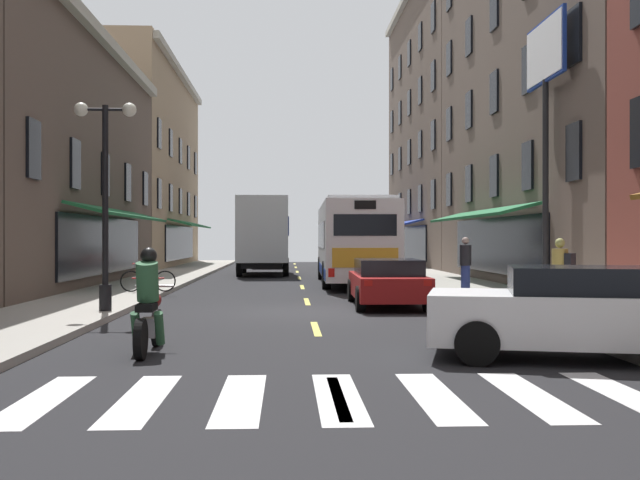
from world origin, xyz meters
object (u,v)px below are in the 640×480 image
(box_truck, at_px, (263,235))
(sedan_mid, at_px, (268,257))
(sedan_far, at_px, (584,311))
(pedestrian_far, at_px, (465,264))
(pedestrian_near, at_px, (561,273))
(street_lamp_twin, at_px, (105,195))
(bicycle_near, at_px, (148,280))
(billboard_sign, at_px, (546,81))
(transit_bus, at_px, (353,241))
(motorcycle_rider, at_px, (149,308))
(sedan_near, at_px, (387,282))

(box_truck, distance_m, sedan_mid, 9.05)
(sedan_mid, distance_m, sedan_far, 35.91)
(box_truck, distance_m, pedestrian_far, 15.89)
(pedestrian_far, bearing_deg, pedestrian_near, -57.88)
(pedestrian_far, bearing_deg, street_lamp_twin, -123.92)
(sedan_mid, xyz_separation_m, pedestrian_near, (7.33, -29.66, 0.35))
(bicycle_near, bearing_deg, pedestrian_near, -33.38)
(billboard_sign, height_order, transit_bus, billboard_sign)
(sedan_far, bearing_deg, pedestrian_near, 72.75)
(bicycle_near, bearing_deg, billboard_sign, -8.84)
(transit_bus, height_order, motorcycle_rider, transit_bus)
(sedan_near, height_order, motorcycle_rider, motorcycle_rider)
(pedestrian_far, bearing_deg, sedan_far, -69.29)
(box_truck, relative_size, sedan_near, 1.55)
(sedan_mid, relative_size, sedan_far, 0.91)
(bicycle_near, bearing_deg, sedan_near, -28.68)
(sedan_far, xyz_separation_m, pedestrian_far, (1.14, 12.14, 0.30))
(sedan_mid, xyz_separation_m, pedestrian_far, (6.66, -23.34, 0.34))
(transit_bus, height_order, box_truck, box_truck)
(sedan_far, height_order, motorcycle_rider, motorcycle_rider)
(box_truck, distance_m, motorcycle_rider, 25.65)
(bicycle_near, relative_size, pedestrian_near, 1.03)
(pedestrian_near, relative_size, street_lamp_twin, 0.35)
(billboard_sign, relative_size, sedan_mid, 1.87)
(pedestrian_far, bearing_deg, sedan_mid, 132.00)
(transit_bus, height_order, pedestrian_far, transit_bus)
(billboard_sign, height_order, sedan_mid, billboard_sign)
(box_truck, relative_size, sedan_mid, 1.63)
(sedan_mid, height_order, pedestrian_near, pedestrian_near)
(transit_bus, xyz_separation_m, pedestrian_far, (2.89, -6.72, -0.69))
(billboard_sign, height_order, sedan_far, billboard_sign)
(transit_bus, xyz_separation_m, box_truck, (-3.80, 7.66, 0.26))
(pedestrian_near, bearing_deg, transit_bus, 61.59)
(sedan_far, bearing_deg, pedestrian_far, 84.64)
(billboard_sign, height_order, sedan_near, billboard_sign)
(billboard_sign, bearing_deg, street_lamp_twin, -159.65)
(sedan_near, bearing_deg, pedestrian_far, 48.16)
(box_truck, bearing_deg, transit_bus, -63.64)
(sedan_near, bearing_deg, transit_bus, 90.14)
(box_truck, height_order, sedan_near, box_truck)
(billboard_sign, distance_m, box_truck, 18.46)
(box_truck, distance_m, sedan_near, 18.04)
(pedestrian_near, xyz_separation_m, pedestrian_far, (-0.67, 6.32, -0.00))
(pedestrian_far, bearing_deg, motorcycle_rider, -98.44)
(billboard_sign, bearing_deg, sedan_mid, 109.60)
(billboard_sign, distance_m, motorcycle_rider, 15.11)
(billboard_sign, distance_m, transit_bus, 10.51)
(bicycle_near, bearing_deg, street_lamp_twin, -88.56)
(box_truck, relative_size, pedestrian_near, 4.24)
(pedestrian_near, xyz_separation_m, street_lamp_twin, (-10.38, 0.71, 1.78))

